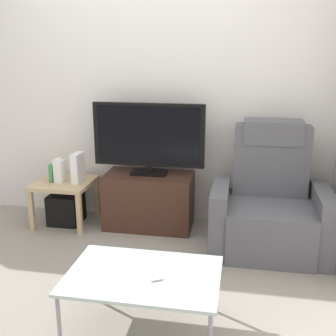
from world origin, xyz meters
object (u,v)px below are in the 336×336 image
tv_stand (149,200)px  television (149,137)px  recliner_armchair (270,206)px  side_table (65,188)px  game_console (78,168)px  book_rightmost (61,171)px  book_leftmost (53,172)px  cell_phone (153,274)px  book_middle (58,170)px  subwoofer_box (66,208)px  coffee_table (143,278)px

tv_stand → television: (0.00, 0.02, 0.62)m
recliner_armchair → side_table: 1.95m
game_console → book_rightmost: bearing=-169.1°
tv_stand → book_leftmost: (-0.93, -0.08, 0.26)m
tv_stand → game_console: 0.75m
tv_stand → book_leftmost: size_ratio=4.75×
tv_stand → side_table: size_ratio=1.54×
side_table → television: bearing=5.7°
side_table → cell_phone: 1.91m
recliner_armchair → game_console: bearing=165.7°
book_middle → game_console: bearing=8.9°
television → subwoofer_box: bearing=-174.3°
television → recliner_armchair: bearing=-13.1°
side_table → recliner_armchair: bearing=-5.2°
book_rightmost → recliner_armchair: bearing=-4.6°
subwoofer_box → game_console: bearing=3.9°
book_leftmost → book_middle: 0.06m
side_table → game_console: 0.25m
tv_stand → game_console: (-0.68, -0.05, 0.31)m
game_console → cell_phone: bearing=-54.5°
tv_stand → book_middle: book_middle is taller
subwoofer_box → book_middle: (-0.05, -0.02, 0.40)m
subwoofer_box → cell_phone: 1.93m
book_leftmost → coffee_table: (1.25, -1.46, -0.15)m
coffee_table → book_middle: bearing=129.4°
television → side_table: size_ratio=1.94×
television → game_console: (-0.68, -0.07, -0.31)m
television → book_leftmost: size_ratio=5.99×
book_rightmost → game_console: (0.16, 0.03, 0.04)m
recliner_armchair → television: bearing=158.6°
coffee_table → television: bearing=101.6°
tv_stand → book_rightmost: size_ratio=3.97×
coffee_table → cell_phone: (0.06, -0.00, 0.03)m
coffee_table → book_rightmost: bearing=128.5°
book_leftmost → game_console: game_console is taller
television → recliner_armchair: television is taller
recliner_armchair → game_console: (-1.80, 0.19, 0.20)m
tv_stand → coffee_table: size_ratio=0.92×
subwoofer_box → recliner_armchair: bearing=-5.2°
subwoofer_box → coffee_table: (1.15, -1.48, 0.22)m
tv_stand → subwoofer_box: size_ratio=2.79×
book_rightmost → tv_stand: bearing=5.7°
side_table → coffee_table: side_table is taller
subwoofer_box → cell_phone: bearing=-50.7°
tv_stand → book_rightmost: 0.89m
television → book_middle: bearing=-173.3°
book_middle → coffee_table: (1.20, -1.46, -0.18)m
subwoofer_box → side_table: bearing=0.0°
tv_stand → television: television is taller
recliner_armchair → book_middle: size_ratio=4.85×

